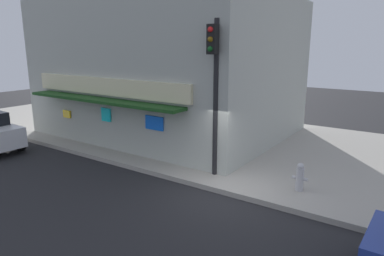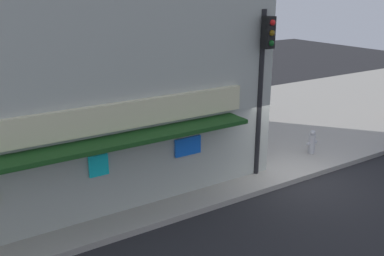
{
  "view_description": "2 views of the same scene",
  "coord_description": "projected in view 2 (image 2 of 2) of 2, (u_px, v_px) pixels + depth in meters",
  "views": [
    {
      "loc": [
        5.01,
        -9.07,
        4.71
      ],
      "look_at": [
        -1.3,
        0.13,
        2.01
      ],
      "focal_mm": 32.49,
      "sensor_mm": 36.0,
      "label": 1
    },
    {
      "loc": [
        -9.78,
        -8.88,
        6.12
      ],
      "look_at": [
        -3.37,
        1.29,
        2.14
      ],
      "focal_mm": 39.53,
      "sensor_mm": 36.0,
      "label": 2
    }
  ],
  "objects": [
    {
      "name": "ground_plane",
      "position": [
        299.0,
        183.0,
        14.0
      ],
      "size": [
        61.41,
        61.41,
        0.0
      ],
      "primitive_type": "plane",
      "color": "#232326"
    },
    {
      "name": "fire_hydrant",
      "position": [
        312.0,
        142.0,
        15.9
      ],
      "size": [
        0.49,
        0.25,
        0.91
      ],
      "color": "#B2B2B7",
      "rests_on": "sidewalk"
    },
    {
      "name": "sidewalk",
      "position": [
        207.0,
        134.0,
        18.36
      ],
      "size": [
        40.94,
        10.91,
        0.18
      ],
      "primitive_type": "cube",
      "color": "#A39E93",
      "rests_on": "ground_plane"
    },
    {
      "name": "potted_plant_by_doorway",
      "position": [
        191.0,
        167.0,
        13.53
      ],
      "size": [
        0.6,
        0.6,
        0.96
      ],
      "color": "#59595B",
      "rests_on": "sidewalk"
    },
    {
      "name": "corner_building",
      "position": [
        49.0,
        71.0,
        14.11
      ],
      "size": [
        11.74,
        9.77,
        6.64
      ],
      "color": "#ADB2A8",
      "rests_on": "sidewalk"
    },
    {
      "name": "traffic_light",
      "position": [
        263.0,
        73.0,
        13.16
      ],
      "size": [
        0.32,
        0.58,
        5.36
      ],
      "color": "black",
      "rests_on": "sidewalk"
    }
  ]
}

